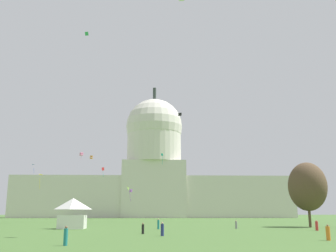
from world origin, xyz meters
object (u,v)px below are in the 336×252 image
Objects in this scene: person_grey_mid_left at (236,225)px; kite_orange_mid at (91,157)px; kite_violet_low at (131,191)px; kite_red_mid at (103,170)px; person_teal_near_tree_east at (66,237)px; kite_blue_low at (35,166)px; person_orange_mid_right at (328,233)px; kite_pink_mid at (81,154)px; person_teal_aisle_center at (158,224)px; kite_lime_low at (128,188)px; event_tent at (73,213)px; kite_yellow_low at (39,176)px; capitol_building at (154,175)px; person_black_mid_center at (143,229)px; kite_turquoise_mid at (162,156)px; kite_black_high at (180,114)px; tree_east_far at (307,187)px; kite_green_high at (87,34)px; person_navy_lawn_far_right at (162,230)px; person_red_near_tree_west at (317,226)px.

person_grey_mid_left is 93.43m from kite_orange_mid.
kite_red_mid reaches higher than kite_violet_low.
person_teal_near_tree_east is 96.23m from kite_blue_low.
kite_pink_mid is at bearing 60.33° from person_orange_mid_right.
kite_orange_mid is at bearing 152.90° from person_teal_aisle_center.
kite_lime_low is at bearing -51.33° from person_teal_near_tree_east.
event_tent is 38.50m from kite_yellow_low.
capitol_building is at bearing 81.68° from event_tent.
kite_lime_low is 0.26× the size of kite_red_mid.
person_black_mid_center is 19.47m from person_teal_near_tree_east.
kite_turquoise_mid is at bearing -80.70° from kite_blue_low.
kite_yellow_low is (-39.29, -24.12, -23.36)m from kite_black_high.
person_black_mid_center is 0.39× the size of kite_yellow_low.
kite_blue_low reaches higher than kite_yellow_low.
capitol_building is 88.85× the size of person_orange_mid_right.
tree_east_far reaches higher than kite_violet_low.
person_black_mid_center is 0.36× the size of kite_red_mid.
kite_pink_mid is 63.00m from kite_green_high.
kite_yellow_low is (-13.75, 16.97, -32.99)m from kite_green_high.
kite_black_high is (16.90, 93.54, 34.84)m from person_teal_near_tree_east.
kite_green_high reaches higher than kite_blue_low.
kite_black_high is 49.51m from kite_red_mid.
kite_yellow_low is (-61.09, 27.67, 4.38)m from tree_east_far.
kite_green_high is (-2.15, 16.76, 42.54)m from event_tent.
person_navy_lawn_far_right is 1.59× the size of kite_green_high.
event_tent reaches higher than person_teal_near_tree_east.
person_grey_mid_left is 57.83m from kite_yellow_low.
person_grey_mid_left is at bearing 113.74° from kite_orange_mid.
person_grey_mid_left is at bearing 52.95° from person_teal_aisle_center.
kite_blue_low is at bearing -96.84° from person_red_near_tree_west.
person_black_mid_center is at bearing 13.77° from person_grey_mid_left.
person_grey_mid_left is 1.37× the size of kite_green_high.
kite_lime_low reaches higher than person_navy_lawn_far_right.
event_tent is at bearing -33.34° from person_grey_mid_left.
kite_violet_low is at bearing 73.27° from kite_lime_low.
kite_yellow_low is (-48.37, 63.98, 11.52)m from person_orange_mid_right.
person_red_near_tree_west is 0.43× the size of kite_turquoise_mid.
event_tent is 3.61× the size of person_black_mid_center.
person_orange_mid_right is 0.65× the size of kite_blue_low.
kite_turquoise_mid reaches higher than person_teal_aisle_center.
capitol_building is 113.55× the size of kite_orange_mid.
event_tent is at bearing 64.65° from kite_lime_low.
kite_orange_mid is (-54.98, 74.94, 15.94)m from tree_east_far.
event_tent is 45.78m from kite_green_high.
person_teal_near_tree_east is at bearing -116.49° from kite_pink_mid.
kite_black_high is (8.40, -79.48, 13.19)m from capitol_building.
kite_pink_mid reaches higher than person_grey_mid_left.
person_orange_mid_right is 95.18m from kite_black_high.
person_black_mid_center is (-16.19, -16.57, 0.01)m from person_grey_mid_left.
person_black_mid_center is at bearing 119.80° from kite_red_mid.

